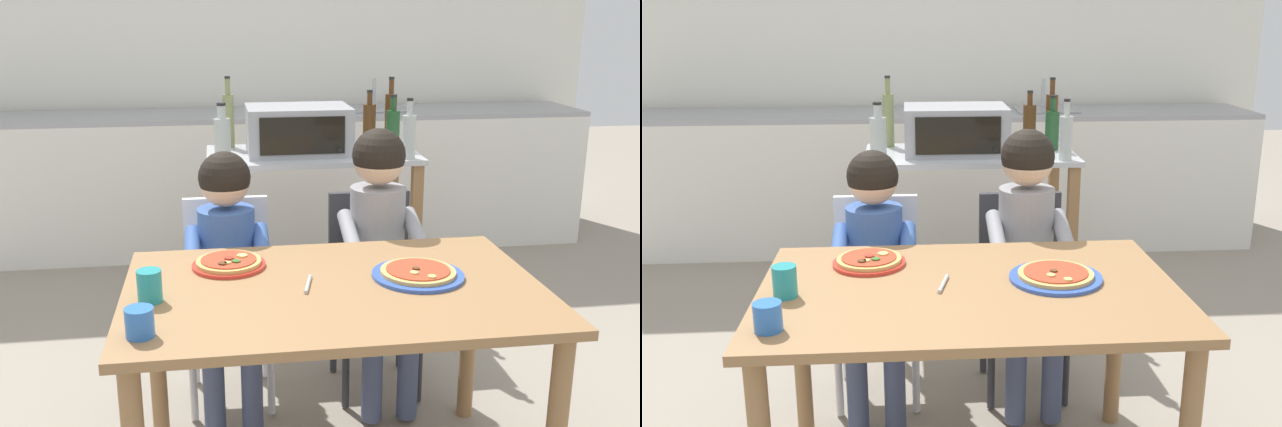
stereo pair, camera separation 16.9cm
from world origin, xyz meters
The scene contains 21 objects.
ground_plane centered at (0.00, 1.19, 0.00)m, with size 11.91×11.91×0.00m, color gray.
back_wall_tiled centered at (0.00, 3.04, 1.35)m, with size 4.67×0.14×2.70m.
kitchen_counter centered at (0.00, 2.63, 0.45)m, with size 4.20×0.60×1.11m.
kitchen_island_cart centered at (0.12, 1.35, 0.59)m, with size 1.02×0.54×0.88m.
toaster_oven centered at (0.05, 1.34, 1.00)m, with size 0.49×0.36×0.23m.
bottle_slim_sauce centered at (0.44, 1.52, 0.99)m, with size 0.07×0.07×0.28m.
bottle_brown_beer centered at (0.53, 1.40, 0.99)m, with size 0.07×0.07×0.27m.
bottle_tall_green_wine centered at (0.54, 1.14, 0.99)m, with size 0.06×0.06×0.28m.
bottle_squat_spirits centered at (-0.28, 1.54, 1.03)m, with size 0.05×0.05×0.36m.
bottle_clear_vinegar centered at (0.56, 1.55, 1.02)m, with size 0.06×0.06×0.34m.
bottle_dark_olive_oil centered at (-0.32, 1.15, 1.00)m, with size 0.07×0.07×0.27m.
dining_table centered at (0.00, 0.00, 0.62)m, with size 1.30×0.84×0.72m.
dining_chair_left centered at (-0.32, 0.68, 0.48)m, with size 0.36×0.36×0.81m.
dining_chair_right centered at (0.28, 0.68, 0.48)m, with size 0.36×0.36×0.81m.
child_in_blue_striped_shirt centered at (-0.32, 0.56, 0.67)m, with size 0.32×0.42×1.02m.
child_in_grey_shirt centered at (0.28, 0.57, 0.72)m, with size 0.32×0.42×1.09m.
pizza_plate_red_rimmed centered at (-0.32, 0.22, 0.74)m, with size 0.24×0.24×0.03m.
pizza_plate_blue_rimmed centered at (0.28, 0.04, 0.74)m, with size 0.30×0.30×0.03m.
drinking_cup_teal centered at (-0.55, -0.04, 0.77)m, with size 0.07×0.07×0.10m, color teal.
drinking_cup_blue centered at (-0.56, -0.27, 0.76)m, with size 0.08×0.08×0.08m, color blue.
serving_spoon centered at (-0.08, 0.01, 0.73)m, with size 0.01×0.01×0.14m, color #B7BABF.
Camera 1 is at (-0.34, -2.03, 1.55)m, focal length 39.86 mm.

